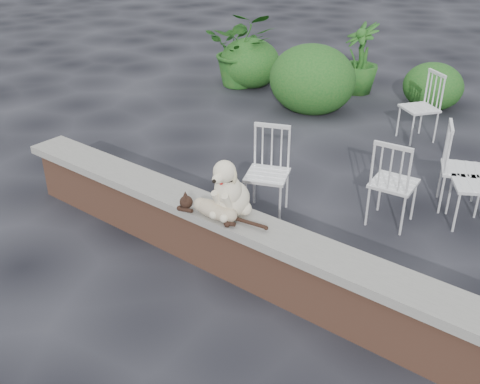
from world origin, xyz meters
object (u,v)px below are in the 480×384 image
Objects in this scene: cat at (214,209)px; potted_plant_b at (360,58)px; chair_d at (476,183)px; chair_b at (420,107)px; dog at (232,185)px; chair_a at (267,173)px; chair_e at (463,168)px; chair_c at (394,182)px; potted_plant_a at (242,49)px.

potted_plant_b reaches higher than cat.
chair_d is 2.26m from chair_b.
chair_b is at bearing -40.87° from potted_plant_b.
chair_b is at bearing -174.00° from chair_d.
dog is 0.58× the size of chair_a.
potted_plant_b is at bearing 100.57° from dog.
cat is at bearing -63.48° from chair_d.
chair_e is at bearing -18.78° from chair_b.
cat is 5.68m from potted_plant_b.
chair_e is (0.44, 0.74, 0.00)m from chair_c.
cat is 1.05× the size of chair_d.
chair_e is at bearing -126.42° from chair_c.
chair_a is 1.00× the size of chair_e.
potted_plant_b reaches higher than chair_d.
potted_plant_b is at bearing 99.38° from cat.
chair_a is 0.80× the size of potted_plant_b.
chair_c and chair_d have the same top height.
dog is 0.46× the size of potted_plant_b.
chair_c is 1.00× the size of chair_e.
chair_c is (0.76, 1.63, -0.38)m from dog.
chair_b is (-0.67, 2.30, 0.00)m from chair_c.
potted_plant_a reaches higher than chair_b.
chair_a reaches higher than cat.
chair_c is 1.00× the size of chair_b.
potted_plant_b reaches higher than dog.
potted_plant_b reaches higher than chair_c.
dog is 0.58× the size of chair_d.
cat is 4.09m from chair_b.
chair_c and chair_b have the same top height.
chair_c is at bearing 59.52° from dog.
cat is 1.20m from chair_a.
chair_b is at bearing 82.09° from cat.
chair_e is (1.20, 2.37, -0.38)m from dog.
chair_a is 2.06m from chair_e.
potted_plant_a is (-4.55, 2.07, 0.19)m from chair_e.
chair_a is at bearing 103.59° from dog.
chair_b is 3.49m from potted_plant_a.
chair_a and chair_e have the same top height.
potted_plant_b reaches higher than chair_a.
potted_plant_b is (1.81, 0.91, -0.07)m from potted_plant_a.
chair_c and chair_a have the same top height.
chair_d is 1.00× the size of chair_e.
potted_plant_a reaches higher than chair_c.
chair_d is at bearing -163.08° from chair_e.
chair_c is 0.81m from chair_d.
chair_b is 2.16m from potted_plant_b.
chair_e is (-0.22, 0.27, 0.00)m from chair_d.
chair_d is at bearing 50.90° from cat.
potted_plant_b is (-2.73, 2.97, 0.12)m from chair_e.
dog is at bearing -93.41° from chair_a.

